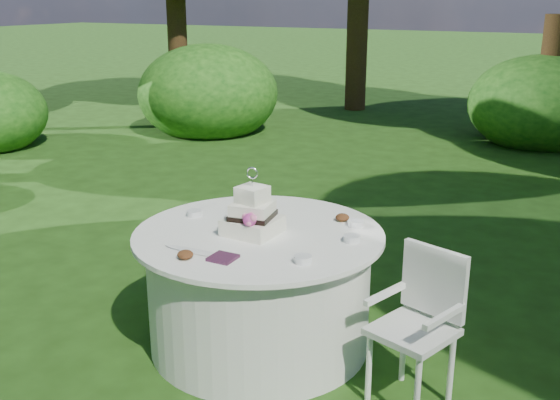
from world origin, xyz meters
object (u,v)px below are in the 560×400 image
object	(u,v)px
table	(259,288)
cake	(253,216)
chair	(421,315)
napkins	(223,258)

from	to	relation	value
table	cake	size ratio (longest dim) A/B	3.69
chair	cake	bearing A→B (deg)	175.79
napkins	table	distance (m)	0.62
chair	table	bearing A→B (deg)	173.68
table	chair	bearing A→B (deg)	-6.32
cake	chair	bearing A→B (deg)	-4.21
napkins	cake	distance (m)	0.45
napkins	chair	distance (m)	1.13
napkins	chair	xyz separation A→B (m)	(1.04, 0.36, -0.26)
napkins	table	world-z (taller)	napkins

